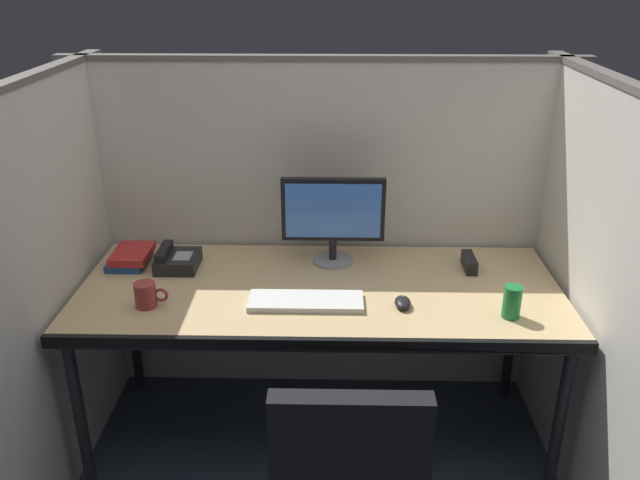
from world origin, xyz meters
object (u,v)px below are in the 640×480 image
(book_stack, at_px, (131,257))
(soda_can, at_px, (512,302))
(red_stapler, at_px, (469,262))
(desk, at_px, (320,299))
(computer_mouse, at_px, (403,302))
(keyboard_main, at_px, (306,301))
(desk_phone, at_px, (176,260))
(monitor_center, at_px, (333,215))
(coffee_mug, at_px, (146,295))

(book_stack, bearing_deg, soda_can, -15.49)
(red_stapler, relative_size, soda_can, 1.23)
(desk, bearing_deg, computer_mouse, -24.28)
(keyboard_main, height_order, book_stack, book_stack)
(computer_mouse, height_order, soda_can, soda_can)
(desk_phone, bearing_deg, keyboard_main, -28.75)
(soda_can, bearing_deg, book_stack, 164.51)
(computer_mouse, xyz_separation_m, red_stapler, (0.31, 0.33, 0.01))
(keyboard_main, bearing_deg, desk_phone, 151.25)
(monitor_center, distance_m, book_stack, 0.88)
(computer_mouse, height_order, red_stapler, red_stapler)
(monitor_center, bearing_deg, red_stapler, -5.32)
(desk, bearing_deg, soda_can, -16.62)
(coffee_mug, bearing_deg, keyboard_main, 2.92)
(monitor_center, xyz_separation_m, keyboard_main, (-0.10, -0.37, -0.20))
(monitor_center, xyz_separation_m, soda_can, (0.65, -0.45, -0.15))
(coffee_mug, relative_size, soda_can, 1.03)
(computer_mouse, height_order, desk_phone, desk_phone)
(coffee_mug, distance_m, desk_phone, 0.34)
(desk, height_order, soda_can, soda_can)
(computer_mouse, bearing_deg, coffee_mug, -178.92)
(coffee_mug, relative_size, book_stack, 0.59)
(keyboard_main, bearing_deg, soda_can, -6.03)
(computer_mouse, xyz_separation_m, coffee_mug, (-0.95, -0.02, 0.03))
(keyboard_main, height_order, red_stapler, red_stapler)
(red_stapler, bearing_deg, monitor_center, 174.68)
(desk, height_order, monitor_center, monitor_center)
(soda_can, bearing_deg, desk, 163.38)
(desk_phone, bearing_deg, coffee_mug, -95.95)
(computer_mouse, distance_m, book_stack, 1.17)
(red_stapler, xyz_separation_m, book_stack, (-1.43, 0.02, 0.00))
(keyboard_main, distance_m, coffee_mug, 0.59)
(red_stapler, distance_m, desk_phone, 1.23)
(computer_mouse, xyz_separation_m, desk_phone, (-0.92, 0.32, 0.02))
(computer_mouse, relative_size, book_stack, 0.45)
(soda_can, bearing_deg, keyboard_main, 173.97)
(red_stapler, bearing_deg, computer_mouse, -132.81)
(computer_mouse, distance_m, coffee_mug, 0.95)
(coffee_mug, bearing_deg, red_stapler, 15.55)
(monitor_center, relative_size, computer_mouse, 4.48)
(coffee_mug, bearing_deg, computer_mouse, 1.08)
(desk, xyz_separation_m, coffee_mug, (-0.64, -0.16, 0.10))
(monitor_center, relative_size, red_stapler, 2.87)
(book_stack, bearing_deg, monitor_center, 2.40)
(desk_phone, relative_size, book_stack, 0.89)
(monitor_center, height_order, coffee_mug, monitor_center)
(monitor_center, relative_size, keyboard_main, 1.00)
(red_stapler, height_order, soda_can, soda_can)
(desk, xyz_separation_m, red_stapler, (0.62, 0.19, 0.08))
(coffee_mug, bearing_deg, desk_phone, 84.05)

